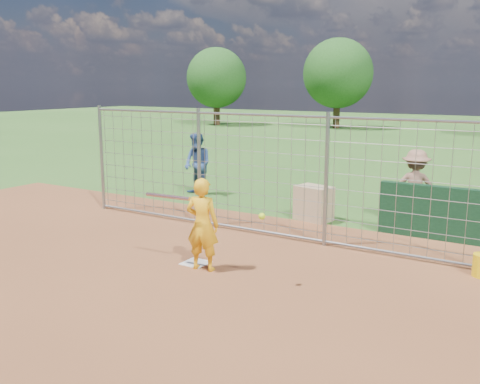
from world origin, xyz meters
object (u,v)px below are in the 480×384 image
Objects in this scene: batter at (202,224)px; bystander_a at (198,164)px; bystander_c at (415,187)px; equipment_bin at (314,203)px.

batter is 6.30m from bystander_a.
bystander_a is (-3.78, 5.04, 0.09)m from batter.
bystander_a is at bearing -11.00° from bystander_c.
batter is at bearing -80.54° from equipment_bin.
equipment_bin is (0.20, 4.13, -0.40)m from batter.
batter reaches higher than equipment_bin.
bystander_c is at bearing -124.69° from batter.
batter is 0.90× the size of bystander_a.
bystander_c reaches higher than batter.
bystander_a reaches higher than bystander_c.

